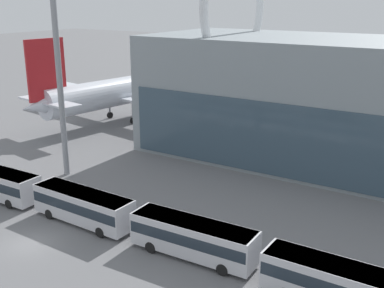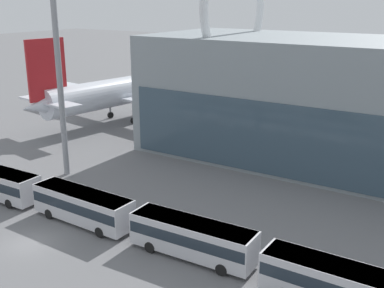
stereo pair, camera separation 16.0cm
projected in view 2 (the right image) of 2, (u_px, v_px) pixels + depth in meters
ground_plane at (30, 244)px, 42.53m from camera, size 440.00×440.00×0.00m
airliner_at_gate_near at (124, 91)px, 83.76m from camera, size 43.23×39.98×15.12m
shuttle_bus_1 at (83, 205)px, 46.03m from camera, size 11.15×3.08×3.18m
shuttle_bus_2 at (192, 236)px, 39.94m from camera, size 11.16×3.11×3.18m
shuttle_bus_3 at (339, 283)px, 33.39m from camera, size 11.09×2.90×3.18m
floodlight_mast at (54, 4)px, 53.42m from camera, size 3.00×3.00×31.14m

